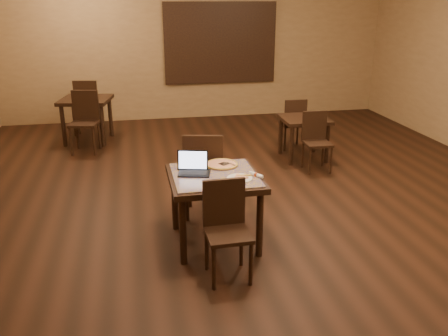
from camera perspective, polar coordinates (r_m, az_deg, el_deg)
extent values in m
plane|color=black|center=(5.71, 3.89, -5.65)|extent=(10.00, 10.00, 0.00)
cube|color=#997A4E|center=(10.11, -3.35, 14.45)|extent=(8.00, 0.02, 3.00)
cube|color=#296499|center=(10.15, -0.44, 14.79)|extent=(2.20, 0.04, 1.50)
cube|color=black|center=(10.13, -0.41, 14.78)|extent=(2.34, 0.02, 1.64)
cylinder|color=black|center=(4.58, -4.96, -7.54)|extent=(0.07, 0.07, 0.71)
cylinder|color=black|center=(5.26, -5.95, -3.78)|extent=(0.07, 0.07, 0.71)
cylinder|color=black|center=(4.71, 4.32, -6.70)|extent=(0.07, 0.07, 0.71)
cylinder|color=black|center=(5.38, 2.14, -3.15)|extent=(0.07, 0.07, 0.71)
cube|color=black|center=(4.82, -1.14, -1.25)|extent=(0.93, 0.93, 0.06)
cube|color=#191DA8|center=(4.81, -1.14, -0.86)|extent=(0.85, 0.85, 0.02)
cylinder|color=black|center=(4.25, -1.24, -12.03)|extent=(0.04, 0.04, 0.42)
cylinder|color=black|center=(4.54, -2.10, -9.82)|extent=(0.04, 0.04, 0.42)
cylinder|color=black|center=(4.32, 3.25, -11.50)|extent=(0.04, 0.04, 0.42)
cylinder|color=black|center=(4.60, 2.10, -9.36)|extent=(0.04, 0.04, 0.42)
cube|color=black|center=(4.31, 0.51, -8.02)|extent=(0.41, 0.41, 0.04)
cube|color=black|center=(4.36, -0.01, -4.11)|extent=(0.40, 0.05, 0.45)
cylinder|color=black|center=(5.81, -0.35, -2.54)|extent=(0.04, 0.04, 0.48)
cylinder|color=black|center=(5.46, -0.44, -4.08)|extent=(0.04, 0.04, 0.48)
cylinder|color=black|center=(5.83, -4.12, -2.51)|extent=(0.04, 0.04, 0.48)
cylinder|color=black|center=(5.48, -4.46, -4.04)|extent=(0.04, 0.04, 0.48)
cube|color=black|center=(5.55, -2.38, -0.79)|extent=(0.53, 0.53, 0.04)
cube|color=black|center=(5.26, -2.54, 1.25)|extent=(0.45, 0.13, 0.51)
cube|color=black|center=(4.82, -3.59, -0.63)|extent=(0.36, 0.29, 0.02)
cube|color=black|center=(4.89, -3.79, 0.95)|extent=(0.32, 0.12, 0.21)
cube|color=#C9D3FF|center=(4.88, -3.78, 0.96)|extent=(0.29, 0.10, 0.18)
cylinder|color=white|center=(4.68, 1.89, -1.26)|extent=(0.25, 0.25, 0.01)
cylinder|color=silver|center=(5.05, -0.28, 0.31)|extent=(0.35, 0.35, 0.01)
cylinder|color=beige|center=(5.04, -0.28, 0.44)|extent=(0.33, 0.33, 0.02)
torus|color=gold|center=(5.04, -0.28, 0.48)|extent=(0.34, 0.34, 0.02)
cube|color=silver|center=(5.02, -0.01, 0.49)|extent=(0.19, 0.24, 0.01)
cylinder|color=white|center=(4.75, 3.90, -0.81)|extent=(0.12, 0.16, 0.04)
cylinder|color=#A43614|center=(4.75, 3.90, -0.81)|extent=(0.05, 0.05, 0.04)
cylinder|color=black|center=(7.32, 8.12, 2.72)|extent=(0.06, 0.06, 0.64)
cylinder|color=black|center=(7.85, 6.86, 3.95)|extent=(0.06, 0.06, 0.64)
cylinder|color=black|center=(7.52, 12.30, 2.90)|extent=(0.06, 0.06, 0.64)
cylinder|color=black|center=(8.03, 10.80, 4.10)|extent=(0.06, 0.06, 0.64)
cube|color=black|center=(7.59, 9.66, 5.81)|extent=(0.73, 0.73, 0.05)
cylinder|color=black|center=(6.99, 10.27, 0.75)|extent=(0.04, 0.04, 0.40)
cylinder|color=black|center=(7.28, 9.43, 1.58)|extent=(0.04, 0.04, 0.40)
cylinder|color=black|center=(7.11, 12.72, 0.89)|extent=(0.04, 0.04, 0.40)
cylinder|color=black|center=(7.39, 11.80, 1.70)|extent=(0.04, 0.04, 0.40)
cube|color=black|center=(7.13, 11.17, 2.91)|extent=(0.38, 0.38, 0.04)
cube|color=black|center=(7.22, 10.82, 5.08)|extent=(0.38, 0.04, 0.43)
cylinder|color=black|center=(8.43, 8.81, 4.15)|extent=(0.04, 0.04, 0.40)
cylinder|color=black|center=(8.14, 9.51, 3.53)|extent=(0.04, 0.04, 0.40)
cylinder|color=black|center=(8.33, 6.69, 4.07)|extent=(0.04, 0.04, 0.40)
cylinder|color=black|center=(8.04, 7.33, 3.44)|extent=(0.04, 0.04, 0.40)
cube|color=black|center=(8.17, 8.16, 5.28)|extent=(0.38, 0.38, 0.04)
cube|color=black|center=(7.96, 8.61, 6.60)|extent=(0.38, 0.04, 0.43)
cylinder|color=black|center=(8.64, -18.77, 4.84)|extent=(0.07, 0.07, 0.74)
cylinder|color=black|center=(9.25, -17.55, 5.93)|extent=(0.07, 0.07, 0.74)
cylinder|color=black|center=(8.45, -14.47, 4.96)|extent=(0.07, 0.07, 0.74)
cylinder|color=black|center=(9.08, -13.51, 6.05)|extent=(0.07, 0.07, 0.74)
cube|color=black|center=(8.76, -16.32, 7.86)|extent=(0.97, 0.97, 0.06)
cylinder|color=black|center=(8.11, -17.94, 3.01)|extent=(0.04, 0.04, 0.47)
cylinder|color=black|center=(8.46, -17.22, 3.75)|extent=(0.04, 0.04, 0.47)
cylinder|color=black|center=(8.01, -15.38, 3.05)|extent=(0.04, 0.04, 0.47)
cylinder|color=black|center=(8.36, -14.76, 3.80)|extent=(0.04, 0.04, 0.47)
cube|color=black|center=(8.17, -16.50, 5.12)|extent=(0.51, 0.51, 0.04)
cube|color=black|center=(8.29, -16.32, 7.28)|extent=(0.44, 0.12, 0.50)
cylinder|color=black|center=(9.66, -14.36, 5.98)|extent=(0.04, 0.04, 0.47)
cylinder|color=black|center=(9.31, -14.88, 5.42)|extent=(0.04, 0.04, 0.47)
cylinder|color=black|center=(9.76, -16.50, 5.92)|extent=(0.04, 0.04, 0.47)
cylinder|color=black|center=(9.41, -17.10, 5.35)|extent=(0.04, 0.04, 0.47)
cube|color=black|center=(9.48, -15.85, 7.16)|extent=(0.51, 0.51, 0.04)
cube|color=black|center=(9.24, -16.32, 8.52)|extent=(0.44, 0.12, 0.50)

